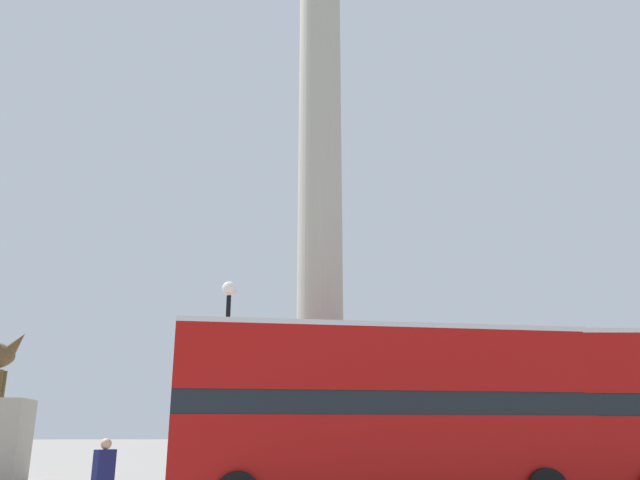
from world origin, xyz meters
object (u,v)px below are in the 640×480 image
(street_lamp, at_px, (226,367))
(bus_a, at_px, (381,407))
(pedestrian_near_lamp, at_px, (103,477))
(monument_column, at_px, (320,261))

(street_lamp, bearing_deg, bus_a, -37.08)
(street_lamp, xyz_separation_m, pedestrian_near_lamp, (-2.06, -5.17, -2.69))
(pedestrian_near_lamp, bearing_deg, monument_column, 7.23)
(street_lamp, bearing_deg, pedestrian_near_lamp, -111.69)
(monument_column, relative_size, pedestrian_near_lamp, 13.36)
(pedestrian_near_lamp, bearing_deg, bus_a, -32.13)
(monument_column, height_order, bus_a, monument_column)
(street_lamp, bearing_deg, monument_column, 44.97)
(bus_a, xyz_separation_m, street_lamp, (-4.08, 3.09, 1.24))
(monument_column, relative_size, street_lamp, 3.60)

